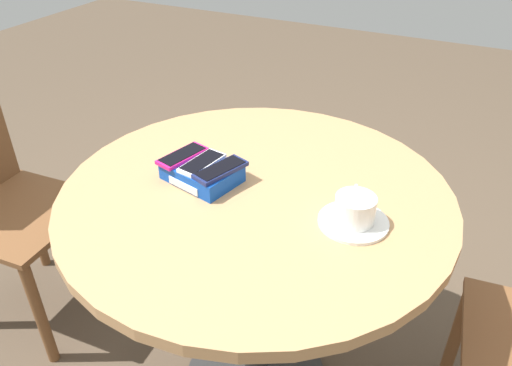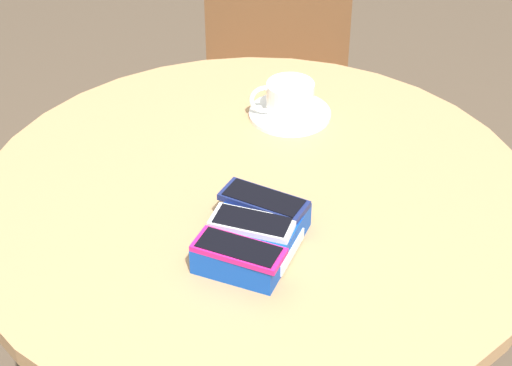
{
  "view_description": "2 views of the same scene",
  "coord_description": "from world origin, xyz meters",
  "px_view_note": "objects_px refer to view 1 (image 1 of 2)",
  "views": [
    {
      "loc": [
        0.44,
        -0.9,
        1.43
      ],
      "look_at": [
        0.0,
        0.0,
        0.77
      ],
      "focal_mm": 35.0,
      "sensor_mm": 36.0,
      "label": 1
    },
    {
      "loc": [
        -1.13,
        -0.18,
        1.61
      ],
      "look_at": [
        0.0,
        0.0,
        0.77
      ],
      "focal_mm": 60.0,
      "sensor_mm": 36.0,
      "label": 2
    }
  ],
  "objects_px": {
    "phone_white": "(202,163)",
    "saucer": "(353,222)",
    "chair_far_side": "(2,202)",
    "phone_magenta": "(182,156)",
    "phone_box": "(202,172)",
    "round_table": "(256,234)",
    "phone_navy": "(221,170)",
    "coffee_cup": "(355,208)"
  },
  "relations": [
    {
      "from": "round_table",
      "to": "phone_magenta",
      "type": "xyz_separation_m",
      "value": [
        -0.2,
        -0.01,
        0.19
      ]
    },
    {
      "from": "phone_white",
      "to": "saucer",
      "type": "xyz_separation_m",
      "value": [
        0.39,
        -0.01,
        -0.05
      ]
    },
    {
      "from": "phone_magenta",
      "to": "coffee_cup",
      "type": "bearing_deg",
      "value": -1.86
    },
    {
      "from": "phone_magenta",
      "to": "chair_far_side",
      "type": "xyz_separation_m",
      "value": [
        -0.72,
        -0.05,
        -0.34
      ]
    },
    {
      "from": "coffee_cup",
      "to": "phone_box",
      "type": "bearing_deg",
      "value": 179.37
    },
    {
      "from": "phone_navy",
      "to": "saucer",
      "type": "height_order",
      "value": "phone_navy"
    },
    {
      "from": "round_table",
      "to": "phone_white",
      "type": "relative_size",
      "value": 7.17
    },
    {
      "from": "saucer",
      "to": "chair_far_side",
      "type": "relative_size",
      "value": 0.18
    },
    {
      "from": "round_table",
      "to": "chair_far_side",
      "type": "height_order",
      "value": "chair_far_side"
    },
    {
      "from": "phone_magenta",
      "to": "coffee_cup",
      "type": "height_order",
      "value": "coffee_cup"
    },
    {
      "from": "coffee_cup",
      "to": "chair_far_side",
      "type": "xyz_separation_m",
      "value": [
        -1.17,
        -0.03,
        -0.33
      ]
    },
    {
      "from": "phone_magenta",
      "to": "saucer",
      "type": "distance_m",
      "value": 0.46
    },
    {
      "from": "round_table",
      "to": "phone_navy",
      "type": "distance_m",
      "value": 0.21
    },
    {
      "from": "phone_magenta",
      "to": "phone_white",
      "type": "relative_size",
      "value": 1.08
    },
    {
      "from": "round_table",
      "to": "phone_magenta",
      "type": "height_order",
      "value": "phone_magenta"
    },
    {
      "from": "phone_white",
      "to": "phone_navy",
      "type": "distance_m",
      "value": 0.06
    },
    {
      "from": "phone_navy",
      "to": "coffee_cup",
      "type": "height_order",
      "value": "coffee_cup"
    },
    {
      "from": "phone_magenta",
      "to": "saucer",
      "type": "bearing_deg",
      "value": -2.18
    },
    {
      "from": "phone_box",
      "to": "saucer",
      "type": "bearing_deg",
      "value": -1.01
    },
    {
      "from": "round_table",
      "to": "phone_navy",
      "type": "bearing_deg",
      "value": -162.7
    },
    {
      "from": "round_table",
      "to": "saucer",
      "type": "relative_size",
      "value": 6.13
    },
    {
      "from": "phone_box",
      "to": "saucer",
      "type": "distance_m",
      "value": 0.39
    },
    {
      "from": "phone_magenta",
      "to": "chair_far_side",
      "type": "distance_m",
      "value": 0.79
    },
    {
      "from": "phone_box",
      "to": "round_table",
      "type": "bearing_deg",
      "value": 7.14
    },
    {
      "from": "saucer",
      "to": "coffee_cup",
      "type": "height_order",
      "value": "coffee_cup"
    },
    {
      "from": "phone_white",
      "to": "phone_navy",
      "type": "xyz_separation_m",
      "value": [
        0.06,
        -0.01,
        0.0
      ]
    },
    {
      "from": "saucer",
      "to": "chair_far_side",
      "type": "xyz_separation_m",
      "value": [
        -1.17,
        -0.03,
        -0.29
      ]
    },
    {
      "from": "chair_far_side",
      "to": "round_table",
      "type": "bearing_deg",
      "value": 3.44
    },
    {
      "from": "coffee_cup",
      "to": "chair_far_side",
      "type": "distance_m",
      "value": 1.21
    },
    {
      "from": "phone_magenta",
      "to": "phone_white",
      "type": "xyz_separation_m",
      "value": [
        0.06,
        -0.01,
        0.0
      ]
    },
    {
      "from": "round_table",
      "to": "saucer",
      "type": "bearing_deg",
      "value": -5.6
    },
    {
      "from": "phone_white",
      "to": "coffee_cup",
      "type": "distance_m",
      "value": 0.39
    },
    {
      "from": "phone_magenta",
      "to": "saucer",
      "type": "height_order",
      "value": "phone_magenta"
    },
    {
      "from": "round_table",
      "to": "saucer",
      "type": "distance_m",
      "value": 0.29
    },
    {
      "from": "phone_white",
      "to": "saucer",
      "type": "bearing_deg",
      "value": -1.12
    },
    {
      "from": "phone_box",
      "to": "phone_navy",
      "type": "height_order",
      "value": "phone_navy"
    },
    {
      "from": "round_table",
      "to": "chair_far_side",
      "type": "bearing_deg",
      "value": -176.56
    },
    {
      "from": "phone_navy",
      "to": "chair_far_side",
      "type": "distance_m",
      "value": 0.9
    },
    {
      "from": "saucer",
      "to": "round_table",
      "type": "bearing_deg",
      "value": 174.4
    },
    {
      "from": "round_table",
      "to": "phone_white",
      "type": "height_order",
      "value": "phone_white"
    },
    {
      "from": "round_table",
      "to": "chair_far_side",
      "type": "distance_m",
      "value": 0.93
    },
    {
      "from": "chair_far_side",
      "to": "phone_box",
      "type": "bearing_deg",
      "value": 2.76
    }
  ]
}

